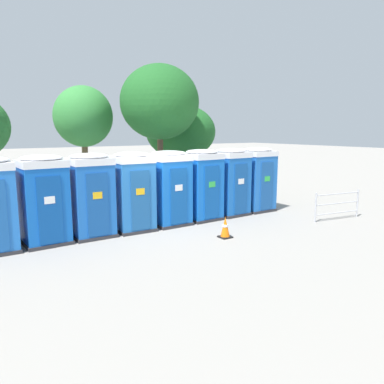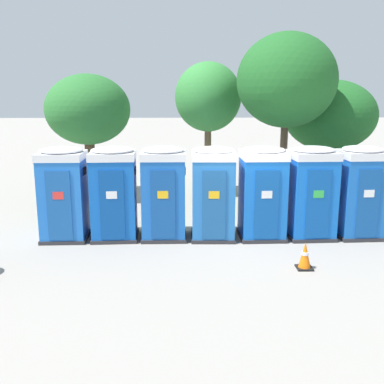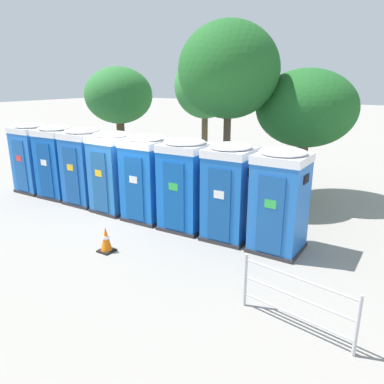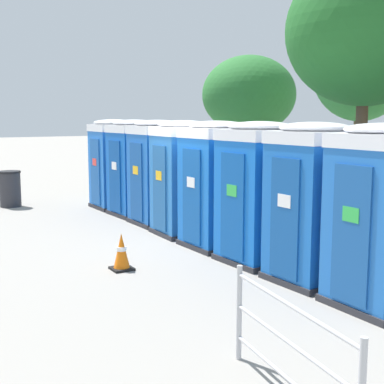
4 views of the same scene
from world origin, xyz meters
name	(u,v)px [view 3 (image 3 of 4)]	position (x,y,z in m)	size (l,w,h in m)	color
ground_plane	(135,212)	(0.00, 0.00, 0.00)	(120.00, 120.00, 0.00)	gray
portapotty_0	(33,157)	(-4.72, -0.17, 1.28)	(1.23, 1.22, 2.54)	#2D2D33
portapotty_1	(58,161)	(-3.37, -0.14, 1.28)	(1.29, 1.25, 2.54)	#2D2D33
portapotty_2	(85,166)	(-2.02, -0.14, 1.28)	(1.22, 1.21, 2.54)	#2D2D33
portapotty_3	(113,172)	(-0.67, -0.19, 1.28)	(1.21, 1.23, 2.54)	#2D2D33
portapotty_4	(147,177)	(0.68, -0.19, 1.28)	(1.23, 1.22, 2.54)	#2D2D33
portapotty_5	(185,184)	(2.03, -0.17, 1.28)	(1.27, 1.25, 2.54)	#2D2D33
portapotty_6	(229,191)	(3.38, -0.14, 1.28)	(1.21, 1.24, 2.54)	#2D2D33
portapotty_7	(280,200)	(4.73, -0.13, 1.28)	(1.21, 1.21, 2.54)	#2D2D33
street_tree_0	(229,71)	(1.85, 2.59, 4.31)	(3.19, 3.19, 5.83)	brown
street_tree_1	(306,109)	(3.89, 4.29, 3.11)	(3.31, 3.31, 4.41)	brown
street_tree_2	(205,87)	(-0.51, 5.09, 3.75)	(2.49, 2.49, 5.08)	brown
street_tree_3	(119,96)	(-4.96, 4.76, 3.30)	(3.11, 3.11, 4.62)	#4C3826
traffic_cone	(106,240)	(1.27, -2.51, 0.31)	(0.36, 0.36, 0.64)	black
event_barrier	(296,299)	(6.08, -2.92, 0.57)	(2.04, 0.37, 1.05)	#B7B7BC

